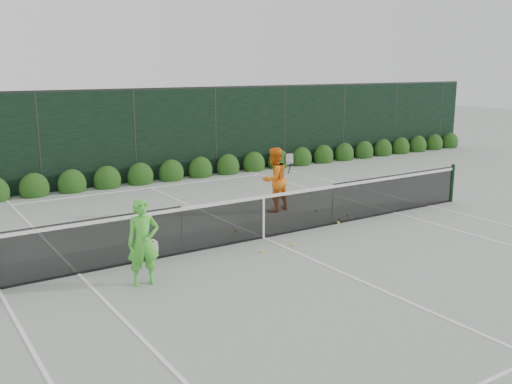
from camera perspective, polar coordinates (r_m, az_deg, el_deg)
ground at (r=12.75m, az=0.75°, el=-4.64°), size 80.00×80.00×0.00m
tennis_net at (r=12.59m, az=0.66°, el=-2.34°), size 12.90×0.10×1.07m
player_woman at (r=10.10m, az=-11.20°, el=-4.97°), size 0.66×0.47×1.53m
player_man at (r=14.93m, az=1.84°, el=1.26°), size 0.95×0.80×1.69m
court_lines at (r=12.74m, az=0.75°, el=-4.61°), size 11.03×23.83×0.01m
windscreen_fence at (r=10.30m, az=9.24°, el=-0.23°), size 32.00×21.07×3.06m
hedge_row at (r=18.87m, az=-11.49°, el=1.50°), size 31.66×0.65×0.94m
tennis_balls at (r=13.58m, az=5.08°, el=-3.46°), size 3.51×2.09×0.07m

